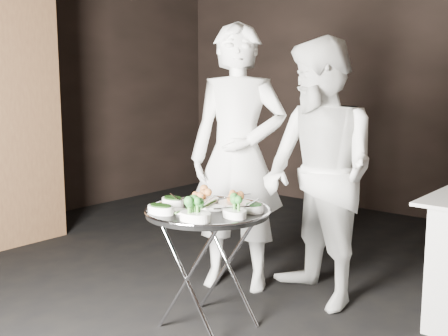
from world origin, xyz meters
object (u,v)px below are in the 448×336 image
Objects in this scene: serving_tray at (208,211)px; waiter_left at (238,158)px; waiter_right at (319,173)px; tray_stand at (208,264)px.

serving_tray is 0.40× the size of waiter_left.
waiter_right is (0.59, 0.09, -0.06)m from waiter_left.
tray_stand is 0.89m from waiter_left.
waiter_right reaches higher than serving_tray.
waiter_right is at bearing -15.93° from waiter_left.
waiter_right is (0.30, 0.75, 0.16)m from serving_tray.
serving_tray is 0.82m from waiter_right.
tray_stand is 0.94m from waiter_right.
serving_tray is at bearing 165.96° from tray_stand.
waiter_right is (0.30, 0.75, 0.48)m from tray_stand.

